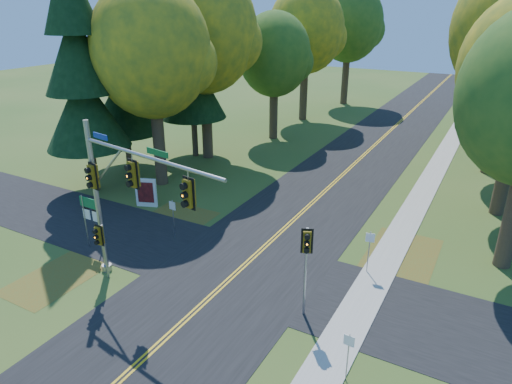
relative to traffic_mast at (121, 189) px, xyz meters
The scene contains 26 objects.
ground 6.48m from the traffic_mast, 26.25° to the left, with size 160.00×160.00×0.00m, color #2D501C.
road_main 6.48m from the traffic_mast, 26.25° to the left, with size 8.00×160.00×0.02m, color black.
road_cross 7.31m from the traffic_mast, 45.71° to the left, with size 60.00×6.00×0.02m, color black.
centerline_left 6.41m from the traffic_mast, 26.86° to the left, with size 0.10×160.00×0.01m, color gold.
centerline_right 6.52m from the traffic_mast, 25.65° to the left, with size 0.10×160.00×0.01m, color gold.
sidewalk_east 11.26m from the traffic_mast, 10.54° to the left, with size 1.60×160.00×0.06m, color #9E998E.
leaf_patch_w_near 8.14m from the traffic_mast, 115.09° to the left, with size 4.00×6.00×0.00m, color brown.
leaf_patch_e 14.06m from the traffic_mast, 36.64° to the left, with size 3.50×8.00×0.00m, color brown.
leaf_patch_w_far 6.30m from the traffic_mast, 162.96° to the right, with size 3.00×5.00×0.00m, color brown.
tree_w_a 14.18m from the traffic_mast, 123.25° to the left, with size 8.00×8.00×14.15m.
tree_w_b 20.54m from the traffic_mast, 113.70° to the left, with size 8.60×8.60×15.38m.
tree_w_c 27.12m from the traffic_mast, 102.38° to the left, with size 6.80×6.80×11.91m.
tree_w_d 35.94m from the traffic_mast, 100.30° to the left, with size 8.20×8.20×14.56m.
tree_e_d 37.23m from the traffic_mast, 69.44° to the left, with size 7.00×7.00×12.32m.
tree_w_e 46.51m from the traffic_mast, 96.41° to the left, with size 8.40×8.40×14.97m.
pine_a 13.96m from the traffic_mast, 143.82° to the left, with size 5.60×5.60×19.48m.
pine_b 18.04m from the traffic_mast, 133.60° to the left, with size 5.60×5.60×17.31m.
pine_c 20.66m from the traffic_mast, 117.36° to the left, with size 5.60×5.60×20.56m.
traffic_mast is the anchor object (origin of this frame).
east_signal_pole 8.42m from the traffic_mast, 12.80° to the left, with size 0.46×0.56×4.23m.
ped_signal_pole 3.15m from the traffic_mast, behind, with size 0.47×0.54×2.95m.
route_sign_cluster 5.35m from the traffic_mast, 157.97° to the left, with size 1.44×0.10×3.08m.
info_kiosk 10.11m from the traffic_mast, 127.09° to the left, with size 1.37×0.67×1.93m.
reg_sign_e_north 11.95m from the traffic_mast, 34.80° to the left, with size 0.43×0.12×2.26m.
reg_sign_e_south 11.37m from the traffic_mast, ahead, with size 0.39×0.07×2.03m.
reg_sign_w 5.98m from the traffic_mast, 104.61° to the left, with size 0.45×0.08×2.33m.
Camera 1 is at (10.24, -15.04, 12.42)m, focal length 32.00 mm.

